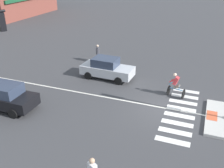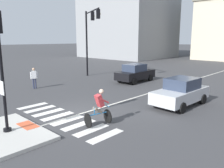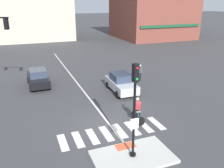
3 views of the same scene
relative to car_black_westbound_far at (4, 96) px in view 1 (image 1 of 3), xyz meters
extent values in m
plane|color=#3D3D3F|center=(3.43, -9.49, -0.81)|extent=(300.00, 300.00, 0.00)
cube|color=#DB5B38|center=(3.43, -12.15, -0.66)|extent=(1.10, 0.60, 0.01)
cube|color=silver|center=(0.37, -10.34, -0.81)|extent=(0.44, 1.80, 0.01)
cube|color=silver|center=(1.25, -10.34, -0.81)|extent=(0.44, 1.80, 0.01)
cube|color=silver|center=(2.12, -10.34, -0.81)|extent=(0.44, 1.80, 0.01)
cube|color=silver|center=(3.00, -10.34, -0.81)|extent=(0.44, 1.80, 0.01)
cube|color=silver|center=(3.87, -10.34, -0.81)|extent=(0.44, 1.80, 0.01)
cube|color=silver|center=(4.74, -10.34, -0.81)|extent=(0.44, 1.80, 0.01)
cube|color=silver|center=(5.62, -10.34, -0.81)|extent=(0.44, 1.80, 0.01)
cube|color=silver|center=(6.49, -10.34, -0.81)|extent=(0.44, 1.80, 0.01)
cube|color=silver|center=(3.57, 0.51, -0.81)|extent=(0.14, 28.00, 0.01)
cube|color=black|center=(-1.97, -2.75, 5.18)|extent=(0.37, 0.39, 0.80)
sphere|color=gold|center=(-1.89, -2.60, 5.18)|extent=(0.12, 0.12, 0.12)
cube|color=black|center=(0.00, 0.04, -0.16)|extent=(1.79, 4.13, 0.70)
cube|color=#2D384C|center=(0.00, -0.11, 0.51)|extent=(1.52, 1.93, 0.64)
cylinder|color=black|center=(-0.81, -1.25, -0.51)|extent=(0.19, 0.60, 0.60)
cylinder|color=black|center=(0.86, -1.21, -0.51)|extent=(0.19, 0.60, 0.60)
cube|color=silver|center=(6.64, -4.20, -0.16)|extent=(1.84, 4.16, 0.70)
cube|color=#2D384C|center=(6.64, -4.05, 0.51)|extent=(1.55, 1.95, 0.64)
cylinder|color=black|center=(7.43, -5.50, -0.51)|extent=(0.20, 0.61, 0.60)
cylinder|color=black|center=(5.76, -5.44, -0.51)|extent=(0.20, 0.61, 0.60)
cylinder|color=black|center=(7.52, -2.96, -0.51)|extent=(0.20, 0.61, 0.60)
cylinder|color=black|center=(5.85, -2.90, -0.51)|extent=(0.20, 0.61, 0.60)
cylinder|color=black|center=(5.52, -9.23, -0.48)|extent=(0.65, 0.18, 0.66)
cylinder|color=black|center=(5.30, -10.26, -0.48)|extent=(0.65, 0.18, 0.66)
cylinder|color=#2370AD|center=(5.41, -9.74, -0.26)|extent=(0.24, 0.88, 0.05)
cylinder|color=#2370AD|center=(5.37, -9.92, -0.08)|extent=(0.04, 0.04, 0.30)
cylinder|color=#2370AD|center=(5.51, -9.28, 0.04)|extent=(0.44, 0.13, 0.04)
cylinder|color=#6B6051|center=(5.33, -9.75, -0.08)|extent=(0.20, 0.41, 0.33)
cylinder|color=#6B6051|center=(5.48, -9.78, -0.08)|extent=(0.20, 0.41, 0.33)
cube|color=#B73338|center=(5.43, -9.67, 0.35)|extent=(0.41, 0.45, 0.60)
sphere|color=beige|center=(5.45, -9.55, 0.76)|extent=(0.22, 0.22, 0.22)
cylinder|color=#B73338|center=(5.31, -9.46, 0.35)|extent=(0.17, 0.46, 0.31)
cylinder|color=#B73338|center=(5.62, -9.52, 0.35)|extent=(0.17, 0.46, 0.31)
cylinder|color=silver|center=(-3.89, -7.68, 0.26)|extent=(0.09, 0.09, 0.56)
sphere|color=tan|center=(-4.00, -7.88, 0.75)|extent=(0.22, 0.22, 0.22)
cylinder|color=black|center=(9.70, -2.04, -0.40)|extent=(0.12, 0.12, 0.82)
cylinder|color=black|center=(9.54, -2.07, -0.40)|extent=(0.12, 0.12, 0.82)
cube|color=#3F3F47|center=(9.62, -2.05, 0.31)|extent=(0.39, 0.28, 0.60)
cylinder|color=#3F3F47|center=(9.85, -2.02, 0.26)|extent=(0.09, 0.09, 0.56)
cylinder|color=#3F3F47|center=(9.39, -2.09, 0.26)|extent=(0.09, 0.09, 0.56)
sphere|color=beige|center=(9.62, -2.05, 0.75)|extent=(0.22, 0.22, 0.22)
camera|label=1|loc=(-10.79, -11.30, 7.52)|focal=41.43mm
camera|label=2|loc=(12.63, -16.43, 3.09)|focal=36.20mm
camera|label=3|loc=(-1.25, -22.08, 6.73)|focal=37.90mm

